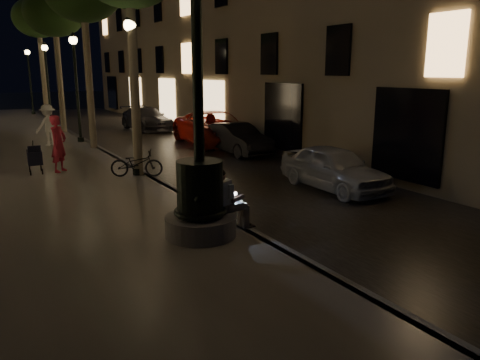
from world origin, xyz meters
TOP-DOWN VIEW (x-y plane):
  - ground at (0.00, 15.00)m, footprint 120.00×120.00m
  - cobble_lane at (3.00, 15.00)m, footprint 6.00×45.00m
  - curb_strip at (0.00, 15.00)m, footprint 0.25×45.00m
  - fountain_lamppost at (-1.00, 2.00)m, footprint 1.40×1.40m
  - seated_man_laptop at (-0.39, 2.00)m, footprint 0.92×0.31m
  - tree_third at (-0.30, 20.00)m, footprint 3.00×3.00m
  - tree_far at (-0.22, 26.00)m, footprint 3.00×3.00m
  - lamp_curb_a at (-0.30, 8.00)m, footprint 0.36×0.36m
  - lamp_curb_b at (-0.30, 16.00)m, footprint 0.36×0.36m
  - lamp_curb_c at (-0.30, 24.00)m, footprint 0.36×0.36m
  - lamp_curb_d at (-0.30, 32.00)m, footprint 0.36×0.36m
  - stroller at (-3.01, 9.79)m, footprint 0.47×1.01m
  - car_front at (4.26, 4.07)m, footprint 1.56×3.75m
  - car_second at (4.83, 10.66)m, footprint 1.45×3.84m
  - car_third at (5.20, 13.33)m, footprint 2.95×5.68m
  - car_rear at (4.31, 20.19)m, footprint 2.07×4.60m
  - pedestrian_red at (-2.28, 9.67)m, footprint 0.76×0.78m
  - pedestrian_white at (-1.69, 15.61)m, footprint 1.30×1.05m
  - bicycle at (-0.40, 7.72)m, footprint 1.65×1.22m

SIDE VIEW (x-z plane):
  - ground at x=0.00m, z-range 0.00..0.00m
  - cobble_lane at x=3.00m, z-range 0.00..0.02m
  - curb_strip at x=0.00m, z-range 0.00..0.20m
  - bicycle at x=-0.40m, z-range 0.20..1.03m
  - car_second at x=4.83m, z-range 0.00..1.25m
  - car_front at x=4.26m, z-range 0.00..1.27m
  - car_rear at x=4.31m, z-range 0.00..1.31m
  - stroller at x=-3.01m, z-range 0.20..1.22m
  - car_third at x=5.20m, z-range 0.00..1.53m
  - seated_man_laptop at x=-0.39m, z-range 0.24..1.53m
  - pedestrian_white at x=-1.69m, z-range 0.20..1.96m
  - pedestrian_red at x=-2.28m, z-range 0.20..2.01m
  - fountain_lamppost at x=-1.00m, z-range -1.39..3.81m
  - lamp_curb_a at x=-0.30m, z-range 0.83..5.64m
  - lamp_curb_b at x=-0.30m, z-range 0.83..5.64m
  - lamp_curb_c at x=-0.30m, z-range 0.83..5.64m
  - lamp_curb_d at x=-0.30m, z-range 0.83..5.64m
  - tree_third at x=-0.30m, z-range 2.54..9.74m
  - tree_far at x=-0.22m, z-range 2.68..10.18m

